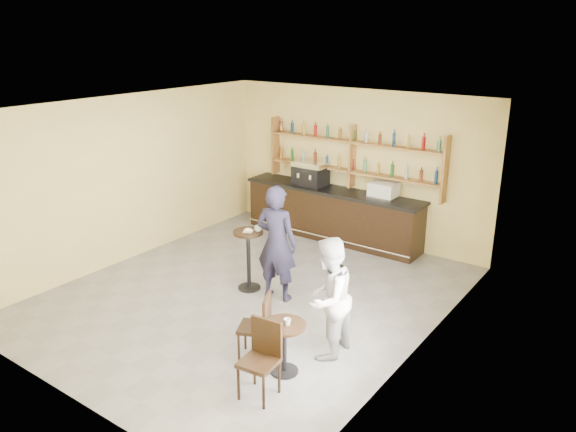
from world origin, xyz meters
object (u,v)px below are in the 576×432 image
Objects in this scene: pastry_case at (383,191)px; patron_second at (328,298)px; espresso_machine at (310,173)px; chair_south at (259,362)px; pedestal_table at (249,260)px; chair_west at (254,327)px; cafe_table at (284,348)px; man_main at (277,243)px; bar_counter at (332,214)px.

patron_second is at bearing -75.96° from pastry_case.
espresso_machine reaches higher than chair_south.
chair_west is at bearing -48.59° from pedestal_table.
chair_west is (-0.55, 0.05, 0.11)m from cafe_table.
chair_south is (1.44, -2.29, -0.49)m from man_main.
patron_second reaches higher than cafe_table.
pastry_case is 4.70m from chair_west.
patron_second reaches higher than bar_counter.
cafe_table is (1.99, -1.68, -0.17)m from pedestal_table.
bar_counter is 1.38m from pastry_case.
man_main is 1.89m from patron_second.
patron_second is (0.18, 1.31, 0.37)m from chair_south.
espresso_machine is 0.42× the size of patron_second.
patron_second is at bearing 76.39° from chair_south.
bar_counter is at bearing 173.50° from chair_west.
pedestal_table is at bearing 139.79° from cafe_table.
man_main is (1.31, -2.97, -0.38)m from espresso_machine.
chair_south is at bearing -57.53° from espresso_machine.
pedestal_table is at bearing -8.24° from man_main.
patron_second reaches higher than pastry_case.
pastry_case is at bearing -107.56° from man_main.
patron_second is (1.17, -3.96, -0.40)m from pastry_case.
espresso_machine is 6.00m from chair_south.
espresso_machine is 5.16m from chair_west.
chair_west is at bearing -52.15° from patron_second.
pedestal_table is at bearing -87.52° from bar_counter.
cafe_table is at bearing 88.80° from chair_south.
bar_counter is 3.81× the size of pedestal_table.
man_main is 1.99× the size of chair_south.
pedestal_table is (0.13, -2.98, -0.02)m from bar_counter.
chair_west is at bearing -60.14° from espresso_machine.
bar_counter is at bearing -151.74° from patron_second.
pastry_case is at bearing -165.92° from patron_second.
pedestal_table is at bearing -111.75° from pastry_case.
pedestal_table is (0.71, -2.98, -0.83)m from espresso_machine.
patron_second is (1.61, -0.98, -0.12)m from man_main.
chair_west is 1.09m from patron_second.
espresso_machine reaches higher than bar_counter.
chair_south is at bearing -48.21° from pedestal_table.
bar_counter is at bearing 4.93° from espresso_machine.
espresso_machine is 3.17m from pedestal_table.
chair_south is (2.74, -5.26, -0.87)m from espresso_machine.
pedestal_table is 0.75m from man_main.
man_main reaches higher than patron_second.
pastry_case is 0.51× the size of pedestal_table.
pastry_case is (1.75, 0.00, -0.09)m from espresso_machine.
chair_south is at bearing -85.24° from cafe_table.
man_main reaches higher than bar_counter.
pedestal_table is at bearing -116.15° from patron_second.
chair_south is (2.04, -2.28, -0.04)m from pedestal_table.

